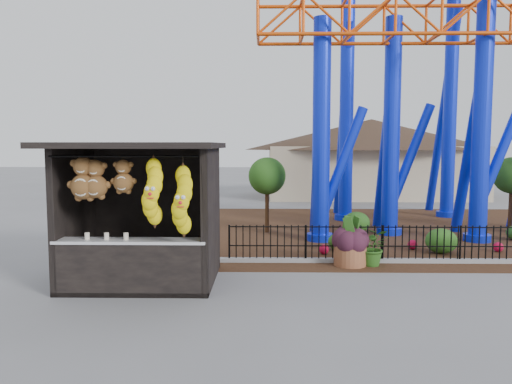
{
  "coord_description": "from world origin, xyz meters",
  "views": [
    {
      "loc": [
        -0.26,
        -9.83,
        3.07
      ],
      "look_at": [
        -0.47,
        1.5,
        2.0
      ],
      "focal_mm": 35.0,
      "sensor_mm": 36.0,
      "label": 1
    }
  ],
  "objects_px": {
    "terracotta_planter": "(350,255)",
    "potted_plant": "(373,247)",
    "prize_booth": "(140,215)",
    "roller_coaster": "(418,49)"
  },
  "relations": [
    {
      "from": "terracotta_planter",
      "to": "potted_plant",
      "type": "bearing_deg",
      "value": 0.0
    },
    {
      "from": "terracotta_planter",
      "to": "potted_plant",
      "type": "distance_m",
      "value": 0.61
    },
    {
      "from": "prize_booth",
      "to": "potted_plant",
      "type": "relative_size",
      "value": 3.56
    },
    {
      "from": "prize_booth",
      "to": "roller_coaster",
      "type": "distance_m",
      "value": 11.99
    },
    {
      "from": "terracotta_planter",
      "to": "potted_plant",
      "type": "xyz_separation_m",
      "value": [
        0.57,
        0.0,
        0.22
      ]
    },
    {
      "from": "prize_booth",
      "to": "terracotta_planter",
      "type": "height_order",
      "value": "prize_booth"
    },
    {
      "from": "prize_booth",
      "to": "potted_plant",
      "type": "xyz_separation_m",
      "value": [
        5.48,
        1.81,
        -1.05
      ]
    },
    {
      "from": "prize_booth",
      "to": "potted_plant",
      "type": "bearing_deg",
      "value": 18.28
    },
    {
      "from": "prize_booth",
      "to": "potted_plant",
      "type": "distance_m",
      "value": 5.86
    },
    {
      "from": "prize_booth",
      "to": "terracotta_planter",
      "type": "relative_size",
      "value": 4.25
    }
  ]
}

